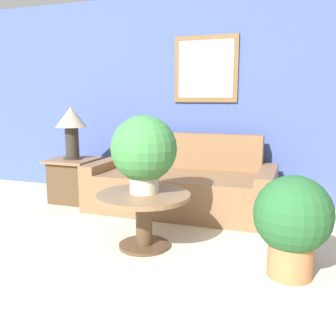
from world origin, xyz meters
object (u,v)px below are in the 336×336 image
at_px(coffee_table, 144,209).
at_px(table_lamp, 71,123).
at_px(potted_plant_on_table, 144,151).
at_px(potted_plant_floor, 292,220).
at_px(side_table, 74,180).
at_px(couch_main, 182,186).

height_order(coffee_table, table_lamp, table_lamp).
height_order(table_lamp, potted_plant_on_table, table_lamp).
relative_size(table_lamp, potted_plant_floor, 0.85).
distance_m(table_lamp, potted_plant_floor, 3.02).
bearing_deg(side_table, table_lamp, 116.57).
relative_size(coffee_table, table_lamp, 1.26).
distance_m(side_table, potted_plant_on_table, 1.88).
distance_m(coffee_table, side_table, 1.82).
distance_m(coffee_table, potted_plant_on_table, 0.51).
xyz_separation_m(couch_main, potted_plant_floor, (1.27, -1.36, 0.15)).
bearing_deg(potted_plant_floor, couch_main, 133.07).
bearing_deg(side_table, potted_plant_floor, -25.06).
distance_m(side_table, potted_plant_floor, 2.97).
bearing_deg(potted_plant_floor, side_table, 154.94).
bearing_deg(couch_main, potted_plant_floor, -46.93).
xyz_separation_m(couch_main, table_lamp, (-1.41, -0.10, 0.72)).
relative_size(table_lamp, potted_plant_on_table, 0.96).
xyz_separation_m(coffee_table, potted_plant_on_table, (-0.01, 0.04, 0.51)).
height_order(couch_main, coffee_table, couch_main).
relative_size(side_table, potted_plant_on_table, 0.84).
xyz_separation_m(potted_plant_on_table, potted_plant_floor, (1.25, -0.19, -0.43)).
bearing_deg(potted_plant_on_table, side_table, 143.42).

